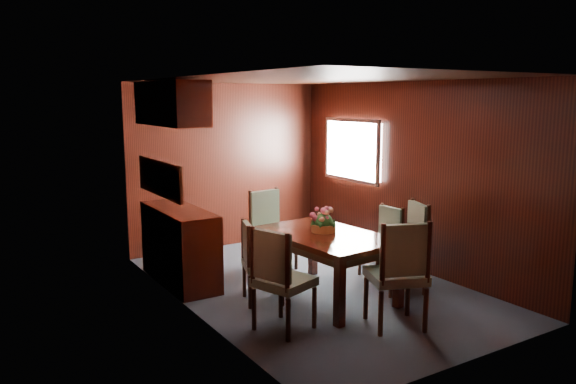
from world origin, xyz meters
TOP-DOWN VIEW (x-y plane):
  - ground at (0.00, 0.00)m, footprint 4.50×4.50m
  - room_shell at (-0.10, 0.33)m, footprint 3.06×4.52m
  - sideboard at (-1.25, 1.00)m, footprint 0.48×1.40m
  - dining_table at (-0.09, -0.34)m, footprint 1.09×1.62m
  - chair_left_near at (-1.00, -0.87)m, footprint 0.59×0.60m
  - chair_left_far at (-0.79, -0.07)m, footprint 0.52×0.53m
  - chair_right_near at (0.86, -0.65)m, footprint 0.61×0.62m
  - chair_right_far at (0.99, -0.12)m, footprint 0.41×0.42m
  - chair_head at (-0.00, -1.43)m, footprint 0.65×0.64m
  - chair_foot at (-0.04, 0.93)m, footprint 0.54×0.52m
  - flower_centerpiece at (-0.05, -0.26)m, footprint 0.29×0.29m

SIDE VIEW (x-z plane):
  - ground at x=0.00m, z-range 0.00..0.00m
  - sideboard at x=-1.25m, z-range 0.00..0.90m
  - chair_right_far at x=0.99m, z-range 0.05..0.93m
  - chair_left_far at x=-0.79m, z-range 0.05..0.94m
  - chair_left_near at x=-1.00m, z-range 0.06..1.07m
  - chair_foot at x=-0.04m, z-range 0.06..1.08m
  - chair_right_near at x=0.86m, z-range 0.06..1.09m
  - chair_head at x=0.00m, z-range 0.06..1.14m
  - dining_table at x=-0.09m, z-range 0.26..0.98m
  - flower_centerpiece at x=-0.05m, z-range 0.72..1.01m
  - room_shell at x=-0.10m, z-range 0.43..2.84m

